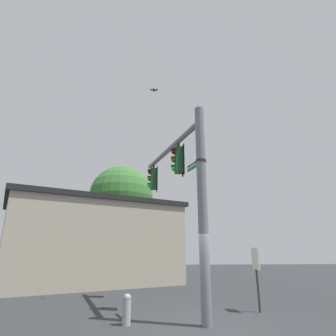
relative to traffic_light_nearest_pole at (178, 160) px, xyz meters
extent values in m
plane|color=#2D3033|center=(-1.73, -0.51, -5.44)|extent=(80.00, 80.00, 0.00)
cylinder|color=slate|center=(-1.73, -0.51, -2.06)|extent=(0.31, 0.31, 6.76)
cylinder|color=slate|center=(0.93, 0.24, 0.80)|extent=(5.38, 1.69, 0.21)
cylinder|color=black|center=(0.00, -0.02, 0.61)|extent=(0.08, 0.08, 0.18)
cube|color=#194723|center=(0.00, -0.02, -0.01)|extent=(0.36, 0.30, 1.05)
sphere|color=#590F0F|center=(0.00, 0.17, 0.34)|extent=(0.22, 0.22, 0.22)
cube|color=#194723|center=(0.00, 0.19, 0.44)|extent=(0.24, 0.20, 0.03)
sphere|color=brown|center=(0.00, 0.17, -0.01)|extent=(0.22, 0.22, 0.22)
cube|color=#194723|center=(0.00, 0.19, 0.09)|extent=(0.24, 0.20, 0.03)
sphere|color=#1EE533|center=(0.00, 0.17, -0.36)|extent=(0.22, 0.22, 0.22)
cube|color=#194723|center=(0.00, 0.19, -0.26)|extent=(0.24, 0.20, 0.03)
cube|color=black|center=(0.00, -0.19, -0.01)|extent=(0.54, 0.03, 1.22)
cylinder|color=black|center=(2.99, 0.82, 0.61)|extent=(0.08, 0.08, 0.18)
cube|color=#194723|center=(2.99, 0.82, -0.01)|extent=(0.36, 0.30, 1.05)
sphere|color=#590F0F|center=(2.99, 1.01, 0.34)|extent=(0.22, 0.22, 0.22)
cube|color=#194723|center=(2.99, 1.03, 0.44)|extent=(0.24, 0.20, 0.03)
sphere|color=brown|center=(2.99, 1.01, -0.01)|extent=(0.22, 0.22, 0.22)
cube|color=#194723|center=(2.99, 1.03, 0.09)|extent=(0.24, 0.20, 0.03)
sphere|color=#1EE533|center=(2.99, 1.01, -0.36)|extent=(0.22, 0.22, 0.22)
cube|color=#194723|center=(2.99, 1.03, -0.26)|extent=(0.24, 0.20, 0.03)
cube|color=black|center=(2.99, 0.65, -0.01)|extent=(0.54, 0.03, 1.22)
cube|color=#147238|center=(-1.16, -0.35, -0.60)|extent=(0.81, 0.25, 0.22)
cube|color=white|center=(-1.16, -0.33, -0.60)|extent=(0.80, 0.23, 0.04)
cylinder|color=#262626|center=(-1.73, -0.51, -0.60)|extent=(0.35, 0.35, 0.08)
ellipsoid|color=#4C4742|center=(1.97, 0.92, 4.34)|extent=(0.31, 0.15, 0.09)
cube|color=#4C4742|center=(1.96, 0.90, 4.35)|extent=(0.14, 0.35, 0.05)
cube|color=#4C4742|center=(1.97, 0.94, 4.35)|extent=(0.14, 0.34, 0.09)
cube|color=#A89E89|center=(9.64, 4.77, -2.96)|extent=(11.38, 12.71, 4.95)
cube|color=#193F1E|center=(13.40, 6.52, -2.72)|extent=(4.86, 8.94, 0.30)
cube|color=black|center=(9.64, 4.77, -0.34)|extent=(11.84, 13.22, 0.30)
cylinder|color=#4C3823|center=(11.64, 2.95, -3.24)|extent=(0.28, 0.28, 4.39)
sphere|color=#387533|center=(11.64, 2.95, 0.70)|extent=(4.98, 4.98, 4.98)
cylinder|color=#99999E|center=(-1.37, 1.73, -5.11)|extent=(0.24, 0.24, 0.65)
sphere|color=#99999E|center=(-1.37, 1.73, -4.73)|extent=(0.23, 0.23, 0.23)
cylinder|color=#99999E|center=(-1.20, 1.73, -5.08)|extent=(0.12, 0.10, 0.10)
cylinder|color=#333333|center=(-0.03, -2.77, -4.74)|extent=(0.08, 0.08, 1.40)
cube|color=silver|center=(-0.03, -2.77, -3.69)|extent=(0.60, 0.04, 0.76)
camera|label=1|loc=(-10.16, 1.42, -3.47)|focal=29.54mm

